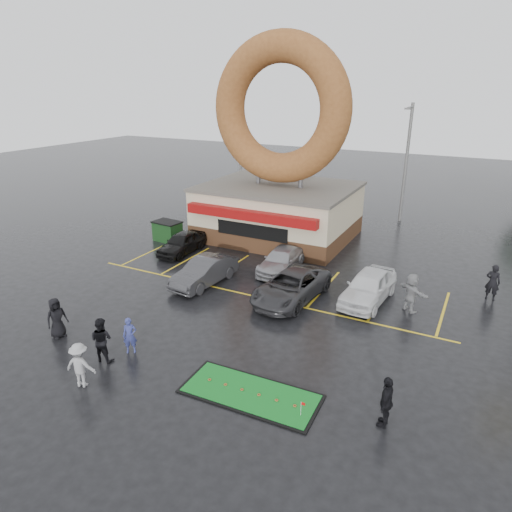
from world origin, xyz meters
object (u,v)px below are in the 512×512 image
at_px(car_black, 182,243).
at_px(donut_shop, 279,174).
at_px(streetlight_mid, 406,161).
at_px(dumpster, 168,232).
at_px(person_blue, 130,336).
at_px(streetlight_left, 240,151).
at_px(car_grey, 291,286).
at_px(car_white, 368,287).
at_px(car_silver, 281,260).
at_px(putting_green, 250,393).
at_px(car_dgrey, 205,272).
at_px(person_cameraman, 386,401).

bearing_deg(car_black, donut_shop, 54.72).
xyz_separation_m(streetlight_mid, dumpster, (-13.40, -12.39, -4.13)).
height_order(streetlight_mid, person_blue, streetlight_mid).
xyz_separation_m(donut_shop, streetlight_left, (-7.00, 6.95, 0.32)).
xyz_separation_m(streetlight_left, car_black, (2.97, -12.96, -4.10)).
bearing_deg(car_grey, car_white, 30.23).
height_order(car_silver, person_blue, person_blue).
xyz_separation_m(car_silver, putting_green, (3.81, -10.94, -0.60)).
bearing_deg(person_blue, car_black, 79.66).
height_order(donut_shop, car_black, donut_shop).
relative_size(car_dgrey, person_blue, 2.86).
bearing_deg(donut_shop, dumpster, -145.22).
height_order(car_silver, dumpster, dumpster).
bearing_deg(dumpster, car_black, -27.46).
bearing_deg(car_grey, car_silver, 127.52).
distance_m(streetlight_mid, car_grey, 17.56).
bearing_deg(person_cameraman, car_black, -120.60).
distance_m(streetlight_mid, car_black, 18.26).
xyz_separation_m(streetlight_mid, car_grey, (-2.06, -16.96, -4.06)).
xyz_separation_m(streetlight_left, streetlight_mid, (14.00, 1.00, 0.00)).
bearing_deg(car_silver, car_white, -19.11).
xyz_separation_m(car_silver, dumpster, (-9.29, 1.30, 0.01)).
distance_m(car_silver, person_cameraman, 13.24).
relative_size(streetlight_left, person_cameraman, 5.03).
xyz_separation_m(car_dgrey, person_blue, (1.10, -7.09, 0.04)).
relative_size(car_dgrey, putting_green, 0.88).
relative_size(streetlight_left, dumpster, 5.00).
relative_size(car_grey, car_white, 1.13).
bearing_deg(person_cameraman, donut_shop, -142.33).
distance_m(streetlight_left, car_grey, 20.34).
xyz_separation_m(car_silver, car_grey, (2.05, -3.27, 0.09)).
height_order(car_dgrey, person_blue, person_blue).
distance_m(streetlight_left, person_cameraman, 29.58).
xyz_separation_m(streetlight_mid, person_cameraman, (4.22, -23.97, -3.89)).
bearing_deg(car_dgrey, person_blue, -75.61).
bearing_deg(donut_shop, car_silver, -63.30).
bearing_deg(car_dgrey, person_cameraman, -24.83).
bearing_deg(car_silver, streetlight_left, 125.54).
bearing_deg(dumpster, car_silver, -1.87).
xyz_separation_m(donut_shop, car_grey, (4.94, -9.02, -3.74)).
height_order(streetlight_mid, car_dgrey, streetlight_mid).
bearing_deg(streetlight_left, streetlight_mid, 4.09).
xyz_separation_m(streetlight_mid, putting_green, (-0.30, -24.63, -4.74)).
relative_size(car_grey, person_cameraman, 2.91).
xyz_separation_m(car_white, person_cameraman, (2.79, -8.62, 0.11)).
bearing_deg(streetlight_left, donut_shop, -44.78).
distance_m(car_white, putting_green, 9.46).
relative_size(donut_shop, dumpster, 7.50).
bearing_deg(car_black, car_dgrey, -41.80).
xyz_separation_m(car_black, putting_green, (10.73, -10.66, -0.64)).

